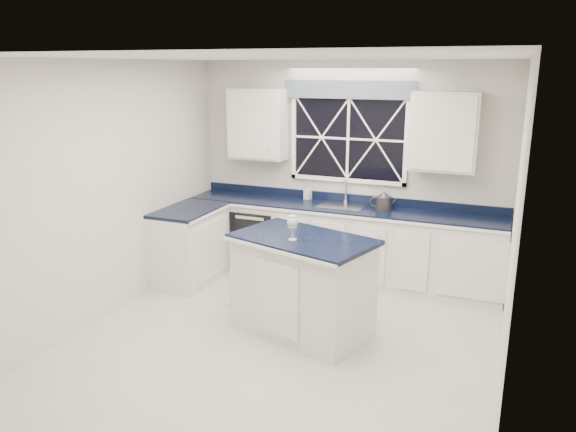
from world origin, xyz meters
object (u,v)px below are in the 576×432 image
at_px(faucet, 345,191).
at_px(soap_bottle, 308,192).
at_px(kettle, 384,201).
at_px(island, 303,285).
at_px(wine_glass, 292,223).
at_px(dishwasher, 261,237).

bearing_deg(faucet, soap_bottle, 177.83).
bearing_deg(kettle, soap_bottle, 158.49).
height_order(island, wine_glass, wine_glass).
bearing_deg(soap_bottle, dishwasher, -159.93).
relative_size(dishwasher, kettle, 2.56).
xyz_separation_m(dishwasher, kettle, (1.63, 0.04, 0.64)).
bearing_deg(faucet, dishwasher, -169.98).
distance_m(island, soap_bottle, 1.99).
relative_size(dishwasher, faucet, 2.72).
xyz_separation_m(island, wine_glass, (-0.07, -0.12, 0.67)).
relative_size(island, soap_bottle, 8.17).
height_order(faucet, kettle, faucet).
bearing_deg(dishwasher, island, -52.93).
relative_size(kettle, soap_bottle, 1.71).
xyz_separation_m(dishwasher, wine_glass, (1.14, -1.72, 0.77)).
distance_m(faucet, wine_glass, 1.92).
relative_size(dishwasher, wine_glass, 3.39).
bearing_deg(wine_glass, dishwasher, 123.59).
xyz_separation_m(faucet, island, (0.11, -1.79, -0.59)).
relative_size(island, wine_glass, 6.32).
distance_m(dishwasher, faucet, 1.31).
bearing_deg(island, soap_bottle, 125.51).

